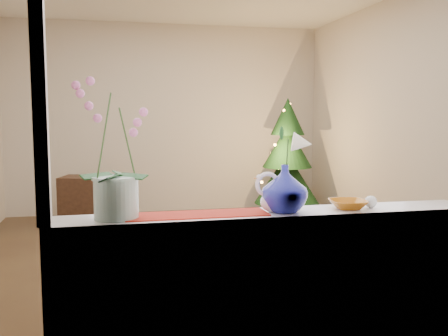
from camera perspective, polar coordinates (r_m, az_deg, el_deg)
The scene contains 16 objects.
ground at distance 5.02m, azimuth -3.20°, elevation -10.22°, with size 5.00×5.00×0.00m, color #382517.
wall_back at distance 7.30m, azimuth -6.47°, elevation 5.60°, with size 4.50×0.10×2.70m, color beige.
wall_front at distance 2.39m, azimuth 6.43°, elevation 4.59°, with size 4.50×0.10×2.70m, color beige.
wall_right at distance 5.64m, azimuth 20.00°, elevation 5.13°, with size 0.10×5.00×2.70m, color beige.
window_apron at distance 2.61m, azimuth 5.89°, elevation -15.77°, with size 2.20×0.08×0.88m, color white.
windowsill at distance 2.56m, azimuth 5.36°, elevation -5.45°, with size 2.20×0.26×0.04m, color white.
window_frame at distance 2.43m, azimuth 6.30°, elevation 12.88°, with size 2.22×0.06×1.60m, color white, non-canonical shape.
runner at distance 2.47m, azimuth -3.10°, elevation -5.32°, with size 0.70×0.20×0.01m, color maroon.
orchid_pot at distance 2.39m, azimuth -12.35°, elevation 2.16°, with size 0.23×0.23×0.67m, color white, non-canonical shape.
swan at distance 2.54m, azimuth 6.00°, elevation -2.85°, with size 0.23×0.10×0.19m, color silver, non-canonical shape.
blue_vase at distance 2.54m, azimuth 6.95°, elevation -1.93°, with size 0.26×0.26×0.28m, color navy.
lily at distance 2.52m, azimuth 7.02°, elevation 3.55°, with size 0.15×0.09×0.21m, color white, non-canonical shape.
paperweight at distance 2.76m, azimuth 16.42°, elevation -3.73°, with size 0.06×0.06×0.06m, color silver.
amber_dish at distance 2.70m, azimuth 13.98°, elevation -4.11°, with size 0.17×0.17×0.04m, color #A35B10.
xmas_tree at distance 6.92m, azimuth 7.23°, elevation 1.16°, with size 0.89×0.89×1.64m, color black, non-canonical shape.
side_table at distance 6.48m, azimuth -14.35°, elevation -3.76°, with size 0.85×0.43×0.64m, color black.
Camera 1 is at (-0.77, -4.76, 1.41)m, focal length 40.00 mm.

